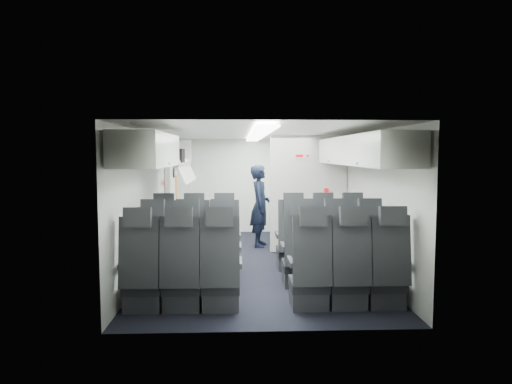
{
  "coord_description": "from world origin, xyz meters",
  "views": [
    {
      "loc": [
        -0.32,
        -7.52,
        1.82
      ],
      "look_at": [
        0.0,
        0.4,
        1.15
      ],
      "focal_mm": 32.0,
      "sensor_mm": 36.0,
      "label": 1
    }
  ],
  "objects": [
    {
      "name": "seat_row_rear",
      "position": [
        -0.0,
        -2.33,
        0.4
      ],
      "size": [
        3.33,
        0.56,
        1.24
      ],
      "color": "black",
      "rests_on": "cabin_shell"
    },
    {
      "name": "overhead_bin_left_front_open",
      "position": [
        -1.44,
        -0.25,
        1.74
      ],
      "size": [
        0.64,
        1.7,
        0.72
      ],
      "color": "#9E9E93",
      "rests_on": "cabin_shell"
    },
    {
      "name": "carry_on_bag",
      "position": [
        -1.37,
        -0.32,
        1.77
      ],
      "size": [
        0.41,
        0.3,
        0.24
      ],
      "primitive_type": "cube",
      "rotation": [
        0.0,
        0.0,
        -0.04
      ],
      "color": "black",
      "rests_on": "overhead_bin_left_front_open"
    },
    {
      "name": "seat_row_front",
      "position": [
        -0.0,
        -0.53,
        0.4
      ],
      "size": [
        3.33,
        0.56,
        1.24
      ],
      "color": "black",
      "rests_on": "cabin_shell"
    },
    {
      "name": "galley_unit",
      "position": [
        0.95,
        2.72,
        0.95
      ],
      "size": [
        0.85,
        0.52,
        1.9
      ],
      "color": "#939399",
      "rests_on": "cabin_shell"
    },
    {
      "name": "overhead_bin_left_rear",
      "position": [
        -1.4,
        -2.0,
        1.86
      ],
      "size": [
        0.53,
        1.8,
        0.4
      ],
      "color": "silver",
      "rests_on": "cabin_shell"
    },
    {
      "name": "boarding_door",
      "position": [
        -1.64,
        1.55,
        0.95
      ],
      "size": [
        0.12,
        1.27,
        1.86
      ],
      "color": "silver",
      "rests_on": "cabin_shell"
    },
    {
      "name": "papers",
      "position": [
        0.31,
        1.3,
        1.06
      ],
      "size": [
        0.21,
        0.07,
        0.15
      ],
      "primitive_type": "cube",
      "rotation": [
        0.0,
        0.0,
        -0.21
      ],
      "color": "white",
      "rests_on": "flight_attendant"
    },
    {
      "name": "overhead_bin_right_front",
      "position": [
        1.4,
        -0.25,
        1.86
      ],
      "size": [
        0.53,
        1.7,
        0.4
      ],
      "color": "silver",
      "rests_on": "cabin_shell"
    },
    {
      "name": "seat_row_mid",
      "position": [
        -0.0,
        -1.43,
        0.4
      ],
      "size": [
        3.33,
        0.56,
        1.24
      ],
      "color": "black",
      "rests_on": "cabin_shell"
    },
    {
      "name": "bulkhead_partition",
      "position": [
        0.98,
        0.8,
        1.08
      ],
      "size": [
        1.4,
        0.15,
        2.13
      ],
      "color": "silver",
      "rests_on": "cabin_shell"
    },
    {
      "name": "overhead_bin_right_rear",
      "position": [
        1.4,
        -2.0,
        1.86
      ],
      "size": [
        0.53,
        1.8,
        0.4
      ],
      "color": "silver",
      "rests_on": "cabin_shell"
    },
    {
      "name": "flight_attendant",
      "position": [
        0.12,
        1.35,
        0.8
      ],
      "size": [
        0.46,
        0.63,
        1.6
      ],
      "primitive_type": "imported",
      "rotation": [
        0.0,
        0.0,
        1.43
      ],
      "color": "black",
      "rests_on": "ground"
    },
    {
      "name": "cabin_shell",
      "position": [
        0.0,
        0.0,
        1.12
      ],
      "size": [
        3.41,
        6.01,
        2.16
      ],
      "color": "black",
      "rests_on": "ground"
    }
  ]
}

